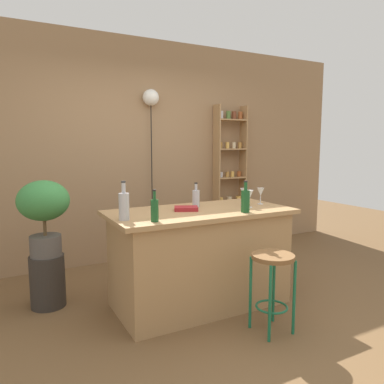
{
  "coord_description": "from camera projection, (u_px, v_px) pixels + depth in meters",
  "views": [
    {
      "loc": [
        -1.6,
        -2.57,
        1.48
      ],
      "look_at": [
        0.05,
        0.55,
        1.02
      ],
      "focal_mm": 34.32,
      "sensor_mm": 36.0,
      "label": 1
    }
  ],
  "objects": [
    {
      "name": "wine_glass_right",
      "position": [
        261.0,
        192.0,
        3.63
      ],
      "size": [
        0.07,
        0.07,
        0.16
      ],
      "color": "silver",
      "rests_on": "kitchen_counter"
    },
    {
      "name": "wine_glass_center",
      "position": [
        249.0,
        195.0,
        3.45
      ],
      "size": [
        0.07,
        0.07,
        0.16
      ],
      "color": "silver",
      "rests_on": "kitchen_counter"
    },
    {
      "name": "kitchen_counter",
      "position": [
        200.0,
        257.0,
        3.39
      ],
      "size": [
        1.66,
        0.81,
        0.89
      ],
      "color": "#A87F51",
      "rests_on": "ground"
    },
    {
      "name": "bottle_sauce_amber",
      "position": [
        196.0,
        198.0,
        3.47
      ],
      "size": [
        0.07,
        0.07,
        0.23
      ],
      "color": "#B2B2B7",
      "rests_on": "kitchen_counter"
    },
    {
      "name": "back_wall",
      "position": [
        138.0,
        151.0,
        4.71
      ],
      "size": [
        6.4,
        0.1,
        2.8
      ],
      "primitive_type": "cube",
      "color": "#997551",
      "rests_on": "ground"
    },
    {
      "name": "bottle_wine_red",
      "position": [
        124.0,
        205.0,
        2.87
      ],
      "size": [
        0.08,
        0.08,
        0.31
      ],
      "color": "#B2B2B7",
      "rests_on": "kitchen_counter"
    },
    {
      "name": "plant_stool",
      "position": [
        48.0,
        281.0,
        3.36
      ],
      "size": [
        0.31,
        0.31,
        0.48
      ],
      "primitive_type": "cylinder",
      "color": "#2D2823",
      "rests_on": "ground"
    },
    {
      "name": "wine_glass_left",
      "position": [
        244.0,
        193.0,
        3.6
      ],
      "size": [
        0.07,
        0.07,
        0.16
      ],
      "color": "silver",
      "rests_on": "kitchen_counter"
    },
    {
      "name": "potted_plant",
      "position": [
        44.0,
        209.0,
        3.27
      ],
      "size": [
        0.45,
        0.41,
        0.69
      ],
      "color": "#514C47",
      "rests_on": "plant_stool"
    },
    {
      "name": "ground",
      "position": [
        217.0,
        316.0,
        3.18
      ],
      "size": [
        12.0,
        12.0,
        0.0
      ],
      "primitive_type": "plane",
      "color": "brown"
    },
    {
      "name": "bottle_soda_blue",
      "position": [
        155.0,
        210.0,
        2.81
      ],
      "size": [
        0.06,
        0.06,
        0.25
      ],
      "color": "#194C23",
      "rests_on": "kitchen_counter"
    },
    {
      "name": "pendant_globe_light",
      "position": [
        151.0,
        100.0,
        4.6
      ],
      "size": [
        0.21,
        0.21,
        2.17
      ],
      "color": "black",
      "rests_on": "ground"
    },
    {
      "name": "spice_shelf",
      "position": [
        230.0,
        177.0,
        5.23
      ],
      "size": [
        0.47,
        0.18,
        2.02
      ],
      "color": "#A87F51",
      "rests_on": "ground"
    },
    {
      "name": "bottle_spirits_clear",
      "position": [
        245.0,
        200.0,
        3.2
      ],
      "size": [
        0.08,
        0.08,
        0.28
      ],
      "color": "#194C23",
      "rests_on": "kitchen_counter"
    },
    {
      "name": "bar_stool",
      "position": [
        273.0,
        274.0,
        2.88
      ],
      "size": [
        0.33,
        0.33,
        0.63
      ],
      "color": "#196642",
      "rests_on": "ground"
    },
    {
      "name": "cookbook",
      "position": [
        186.0,
        209.0,
        3.3
      ],
      "size": [
        0.25,
        0.22,
        0.03
      ],
      "primitive_type": "cube",
      "rotation": [
        0.0,
        0.0,
        -0.43
      ],
      "color": "maroon",
      "rests_on": "kitchen_counter"
    }
  ]
}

